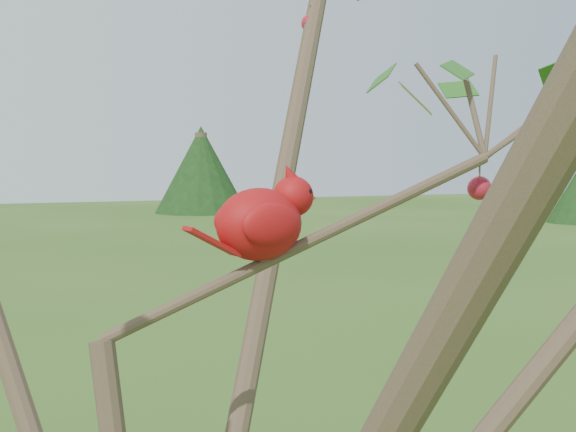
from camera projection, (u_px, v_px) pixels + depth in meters
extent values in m
sphere|color=maroon|center=(522.00, 184.00, 1.19)|extent=(0.04, 0.04, 0.04)
sphere|color=maroon|center=(310.00, 23.00, 1.63)|extent=(0.04, 0.04, 0.04)
sphere|color=maroon|center=(479.00, 188.00, 1.20)|extent=(0.04, 0.04, 0.04)
ellipsoid|color=#B30F14|center=(259.00, 224.00, 1.04)|extent=(0.15, 0.12, 0.11)
sphere|color=#B30F14|center=(293.00, 196.00, 1.07)|extent=(0.07, 0.07, 0.06)
cone|color=#B30F14|center=(290.00, 176.00, 1.07)|extent=(0.05, 0.04, 0.05)
cone|color=#D85914|center=(310.00, 198.00, 1.09)|extent=(0.03, 0.03, 0.02)
ellipsoid|color=black|center=(304.00, 199.00, 1.08)|extent=(0.02, 0.03, 0.03)
cube|color=#B30F14|center=(212.00, 242.00, 1.00)|extent=(0.08, 0.04, 0.05)
ellipsoid|color=#B30F14|center=(242.00, 220.00, 1.07)|extent=(0.10, 0.04, 0.06)
ellipsoid|color=#B30F14|center=(271.00, 224.00, 1.00)|extent=(0.10, 0.04, 0.06)
cylinder|color=#443224|center=(201.00, 173.00, 31.27)|extent=(0.52, 0.52, 3.47)
cone|color=black|center=(201.00, 169.00, 31.26)|extent=(4.05, 4.05, 3.76)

